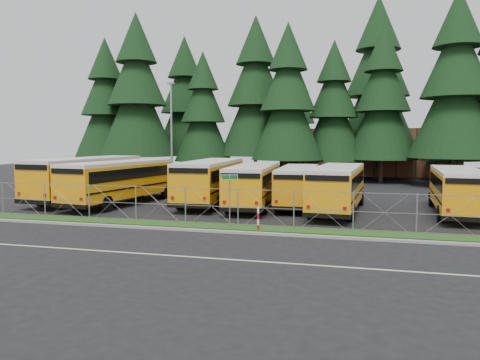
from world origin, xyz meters
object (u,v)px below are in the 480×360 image
bus_3 (212,182)px  street_sign (230,190)px  bus_1 (123,183)px  bus_4 (254,186)px  bus_5 (298,187)px  light_standard (171,130)px  bus_0 (90,179)px  bus_east (456,192)px  striped_bollard (258,219)px  bus_6 (338,189)px

bus_3 → street_sign: 9.73m
bus_1 → bus_4: bearing=14.5°
bus_5 → light_standard: bearing=139.9°
bus_0 → bus_3: (9.34, 0.90, -0.07)m
bus_0 → bus_3: bearing=11.3°
bus_3 → light_standard: size_ratio=1.17×
bus_1 → street_sign: size_ratio=4.19×
bus_0 → bus_east: bus_0 is taller
bus_3 → striped_bollard: size_ratio=9.90×
bus_3 → bus_5: size_ratio=1.14×
bus_1 → bus_4: (9.31, 1.09, -0.10)m
bus_0 → light_standard: light_standard is taller
bus_4 → bus_0: bearing=175.9°
street_sign → light_standard: 23.23m
bus_3 → bus_6: (8.99, -1.83, -0.09)m
bus_0 → bus_3: size_ratio=1.05×
bus_0 → light_standard: 12.55m
bus_5 → street_sign: street_sign is taller
bus_1 → striped_bollard: 13.43m
bus_3 → bus_6: 9.18m
bus_0 → bus_4: bearing=5.6°
bus_1 → bus_5: 12.39m
bus_east → striped_bollard: bearing=-139.6°
bus_1 → bus_3: (5.98, 2.03, 0.02)m
bus_1 → bus_5: bus_1 is taller
light_standard → bus_4: bearing=-47.1°
bus_4 → bus_5: (2.86, 1.21, -0.08)m
bus_1 → street_sign: (9.85, -6.88, 0.49)m
street_sign → bus_5: bearing=75.8°
bus_3 → light_standard: (-7.71, 10.92, 3.94)m
bus_3 → bus_1: bearing=-164.2°
bus_1 → bus_6: bus_1 is taller
bus_3 → light_standard: 13.94m
bus_0 → bus_6: size_ratio=1.11×
street_sign → bus_4: bearing=93.9°
street_sign → bus_3: bearing=113.5°
light_standard → bus_east: bearing=-27.0°
bus_5 → bus_east: bearing=-10.8°
bus_1 → bus_5: size_ratio=1.13×
bus_5 → striped_bollard: bus_5 is taller
street_sign → striped_bollard: 2.11m
bus_1 → bus_east: bus_1 is taller
bus_3 → street_sign: (3.87, -8.91, 0.48)m
bus_0 → light_standard: size_ratio=1.23×
bus_6 → street_sign: bus_6 is taller
striped_bollard → bus_0: bearing=151.0°
bus_1 → bus_4: 9.38m
bus_0 → bus_1: (3.36, -1.13, -0.09)m
bus_east → light_standard: 26.92m
bus_3 → bus_4: (3.33, -0.94, -0.12)m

